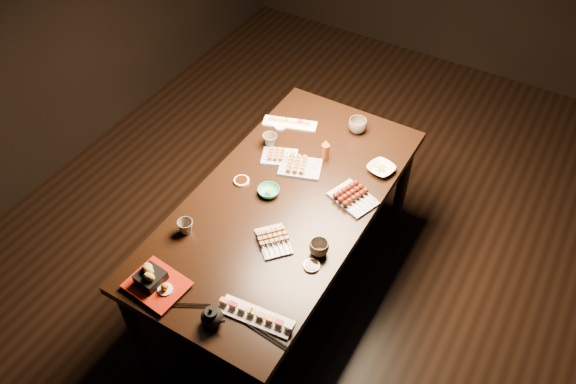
{
  "coord_description": "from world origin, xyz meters",
  "views": [
    {
      "loc": [
        1.03,
        -2.11,
        2.92
      ],
      "look_at": [
        -0.02,
        -0.34,
        0.77
      ],
      "focal_mm": 35.0,
      "sensor_mm": 36.0,
      "label": 1
    }
  ],
  "objects_px": {
    "tempura_tray": "(156,281)",
    "condiment_bottle": "(325,150)",
    "dining_table": "(284,245)",
    "yakitori_plate_left": "(279,154)",
    "sushi_platter_near": "(256,315)",
    "teacup_far_left": "(270,141)",
    "edamame_bowl_green": "(269,191)",
    "yakitori_plate_right": "(274,239)",
    "teacup_near_left": "(186,227)",
    "yakitori_plate_center": "(300,164)",
    "teacup_far_right": "(358,126)",
    "sushi_platter_far": "(290,122)",
    "teapot": "(212,316)",
    "edamame_bowl_cream": "(381,169)",
    "teacup_mid_right": "(319,248)"
  },
  "relations": [
    {
      "from": "condiment_bottle",
      "to": "teacup_near_left",
      "type": "bearing_deg",
      "value": -112.81
    },
    {
      "from": "yakitori_plate_right",
      "to": "teacup_mid_right",
      "type": "xyz_separation_m",
      "value": [
        0.22,
        0.06,
        0.01
      ]
    },
    {
      "from": "sushi_platter_near",
      "to": "yakitori_plate_center",
      "type": "height_order",
      "value": "yakitori_plate_center"
    },
    {
      "from": "yakitori_plate_left",
      "to": "edamame_bowl_green",
      "type": "bearing_deg",
      "value": -93.38
    },
    {
      "from": "tempura_tray",
      "to": "teacup_far_left",
      "type": "relative_size",
      "value": 3.13
    },
    {
      "from": "edamame_bowl_green",
      "to": "teacup_far_right",
      "type": "height_order",
      "value": "teacup_far_right"
    },
    {
      "from": "dining_table",
      "to": "teacup_mid_right",
      "type": "xyz_separation_m",
      "value": [
        0.33,
        -0.21,
        0.41
      ]
    },
    {
      "from": "edamame_bowl_green",
      "to": "teacup_far_right",
      "type": "bearing_deg",
      "value": 75.52
    },
    {
      "from": "dining_table",
      "to": "condiment_bottle",
      "type": "bearing_deg",
      "value": 82.81
    },
    {
      "from": "yakitori_plate_right",
      "to": "teacup_far_left",
      "type": "xyz_separation_m",
      "value": [
        -0.39,
        0.6,
        0.01
      ]
    },
    {
      "from": "condiment_bottle",
      "to": "edamame_bowl_green",
      "type": "bearing_deg",
      "value": -108.41
    },
    {
      "from": "teacup_mid_right",
      "to": "condiment_bottle",
      "type": "relative_size",
      "value": 0.68
    },
    {
      "from": "yakitori_plate_right",
      "to": "teacup_near_left",
      "type": "height_order",
      "value": "teacup_near_left"
    },
    {
      "from": "sushi_platter_near",
      "to": "teacup_far_left",
      "type": "relative_size",
      "value": 4.05
    },
    {
      "from": "yakitori_plate_right",
      "to": "teacup_mid_right",
      "type": "distance_m",
      "value": 0.23
    },
    {
      "from": "dining_table",
      "to": "sushi_platter_near",
      "type": "bearing_deg",
      "value": -70.32
    },
    {
      "from": "sushi_platter_far",
      "to": "teacup_near_left",
      "type": "bearing_deg",
      "value": 70.15
    },
    {
      "from": "sushi_platter_far",
      "to": "teacup_far_left",
      "type": "height_order",
      "value": "teacup_far_left"
    },
    {
      "from": "yakitori_plate_left",
      "to": "teacup_far_right",
      "type": "distance_m",
      "value": 0.51
    },
    {
      "from": "dining_table",
      "to": "yakitori_plate_center",
      "type": "xyz_separation_m",
      "value": [
        -0.04,
        0.26,
        0.4
      ]
    },
    {
      "from": "edamame_bowl_green",
      "to": "edamame_bowl_cream",
      "type": "relative_size",
      "value": 0.84
    },
    {
      "from": "teacup_mid_right",
      "to": "teacup_far_right",
      "type": "relative_size",
      "value": 0.87
    },
    {
      "from": "edamame_bowl_cream",
      "to": "teacup_far_right",
      "type": "xyz_separation_m",
      "value": [
        -0.26,
        0.24,
        0.03
      ]
    },
    {
      "from": "dining_table",
      "to": "tempura_tray",
      "type": "height_order",
      "value": "tempura_tray"
    },
    {
      "from": "yakitori_plate_right",
      "to": "teapot",
      "type": "xyz_separation_m",
      "value": [
        0.0,
        -0.51,
        0.02
      ]
    },
    {
      "from": "yakitori_plate_center",
      "to": "edamame_bowl_cream",
      "type": "relative_size",
      "value": 1.62
    },
    {
      "from": "teacup_far_right",
      "to": "yakitori_plate_right",
      "type": "bearing_deg",
      "value": -89.18
    },
    {
      "from": "yakitori_plate_center",
      "to": "teacup_far_left",
      "type": "distance_m",
      "value": 0.26
    },
    {
      "from": "sushi_platter_near",
      "to": "tempura_tray",
      "type": "height_order",
      "value": "tempura_tray"
    },
    {
      "from": "dining_table",
      "to": "yakitori_plate_left",
      "type": "xyz_separation_m",
      "value": [
        -0.19,
        0.27,
        0.4
      ]
    },
    {
      "from": "sushi_platter_far",
      "to": "yakitori_plate_left",
      "type": "height_order",
      "value": "yakitori_plate_left"
    },
    {
      "from": "sushi_platter_far",
      "to": "edamame_bowl_green",
      "type": "xyz_separation_m",
      "value": [
        0.2,
        -0.56,
        -0.0
      ]
    },
    {
      "from": "sushi_platter_far",
      "to": "teacup_far_right",
      "type": "height_order",
      "value": "teacup_far_right"
    },
    {
      "from": "teacup_far_right",
      "to": "dining_table",
      "type": "bearing_deg",
      "value": -97.25
    },
    {
      "from": "teapot",
      "to": "sushi_platter_far",
      "type": "bearing_deg",
      "value": 104.66
    },
    {
      "from": "dining_table",
      "to": "yakitori_plate_right",
      "type": "distance_m",
      "value": 0.49
    },
    {
      "from": "yakitori_plate_center",
      "to": "condiment_bottle",
      "type": "bearing_deg",
      "value": 39.11
    },
    {
      "from": "yakitori_plate_center",
      "to": "teacup_far_right",
      "type": "xyz_separation_m",
      "value": [
        0.13,
        0.45,
        0.01
      ]
    },
    {
      "from": "teacup_near_left",
      "to": "teacup_far_left",
      "type": "height_order",
      "value": "teacup_far_left"
    },
    {
      "from": "sushi_platter_far",
      "to": "condiment_bottle",
      "type": "bearing_deg",
      "value": 134.39
    },
    {
      "from": "edamame_bowl_green",
      "to": "dining_table",
      "type": "bearing_deg",
      "value": -2.16
    },
    {
      "from": "tempura_tray",
      "to": "condiment_bottle",
      "type": "xyz_separation_m",
      "value": [
        0.26,
        1.15,
        0.02
      ]
    },
    {
      "from": "dining_table",
      "to": "teapot",
      "type": "distance_m",
      "value": 0.89
    },
    {
      "from": "dining_table",
      "to": "yakitori_plate_right",
      "type": "xyz_separation_m",
      "value": [
        0.1,
        -0.27,
        0.4
      ]
    },
    {
      "from": "teacup_mid_right",
      "to": "edamame_bowl_green",
      "type": "bearing_deg",
      "value": 153.03
    },
    {
      "from": "dining_table",
      "to": "teacup_mid_right",
      "type": "distance_m",
      "value": 0.57
    },
    {
      "from": "teacup_near_left",
      "to": "teapot",
      "type": "bearing_deg",
      "value": -40.19
    },
    {
      "from": "edamame_bowl_cream",
      "to": "yakitori_plate_right",
      "type": "bearing_deg",
      "value": -108.72
    },
    {
      "from": "teacup_near_left",
      "to": "yakitori_plate_left",
      "type": "bearing_deg",
      "value": 80.43
    },
    {
      "from": "sushi_platter_near",
      "to": "yakitori_plate_center",
      "type": "relative_size",
      "value": 1.51
    }
  ]
}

